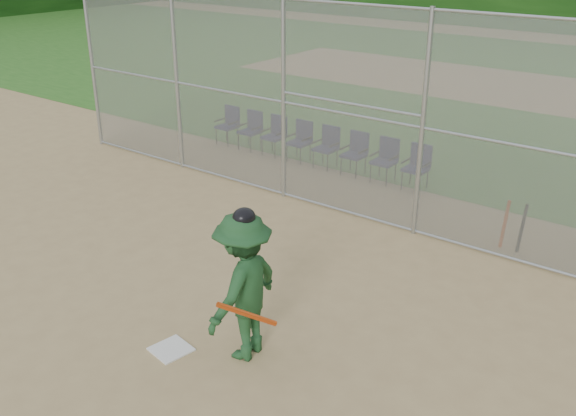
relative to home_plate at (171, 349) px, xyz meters
The scene contains 15 objects.
ground 0.21m from the home_plate, 116.28° to the left, with size 100.00×100.00×0.00m, color tan.
grass_strip 18.18m from the home_plate, 90.29° to the left, with size 100.00×100.00×0.00m, color #285D1B.
dirt_patch_far 18.18m from the home_plate, 90.29° to the left, with size 24.00×24.00×0.00m, color tan.
backstop_fence 5.58m from the home_plate, 91.01° to the left, with size 16.09×0.09×4.00m.
home_plate is the anchor object (origin of this frame).
batter_at_plate 1.40m from the home_plate, 33.74° to the left, with size 1.03×1.42×2.08m.
spare_bats 6.22m from the home_plate, 65.91° to the left, with size 0.36×0.26×0.84m.
chair_0 9.03m from the home_plate, 127.33° to the left, with size 0.54×0.52×0.96m, color #10133C, non-canonical shape.
chair_1 8.59m from the home_plate, 123.24° to the left, with size 0.54×0.52×0.96m, color #10133C, non-canonical shape.
chair_2 8.19m from the home_plate, 118.74° to the left, with size 0.54×0.52×0.96m, color #10133C, non-canonical shape.
chair_3 7.85m from the home_plate, 113.81° to the left, with size 0.54×0.52×0.96m, color #10133C, non-canonical shape.
chair_4 7.58m from the home_plate, 108.47° to the left, with size 0.54×0.52×0.96m, color #10133C, non-canonical shape.
chair_5 7.37m from the home_plate, 102.78° to the left, with size 0.54×0.52×0.96m, color #10133C, non-canonical shape.
chair_6 7.24m from the home_plate, 96.83° to the left, with size 0.54×0.52×0.96m, color #10133C, non-canonical shape.
chair_7 7.19m from the home_plate, 90.72° to the left, with size 0.54×0.52×0.96m, color #10133C, non-canonical shape.
Camera 1 is at (5.57, -4.87, 5.07)m, focal length 40.00 mm.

